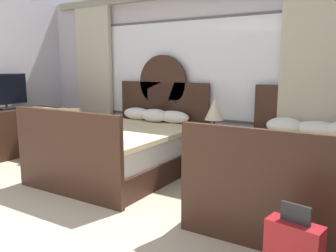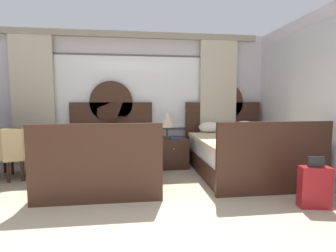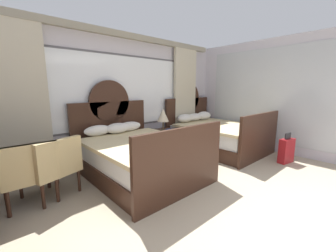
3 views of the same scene
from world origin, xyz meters
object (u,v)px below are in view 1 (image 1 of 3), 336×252
(table_lamp_on_nightstand, at_px, (214,110))
(tv_flatscreen, at_px, (5,92))
(bed_near_mirror, at_px, (300,173))
(bed_near_window, at_px, (126,147))
(book_on_nightstand, at_px, (219,136))
(nightstand_between_beds, at_px, (219,156))
(armchair_by_window_centre, at_px, (58,128))
(armchair_by_window_right, at_px, (58,128))
(armchair_by_window_left, at_px, (69,130))

(table_lamp_on_nightstand, bearing_deg, tv_flatscreen, -164.83)
(bed_near_mirror, height_order, table_lamp_on_nightstand, bed_near_mirror)
(bed_near_window, xyz_separation_m, table_lamp_on_nightstand, (1.10, 0.59, 0.55))
(bed_near_window, distance_m, book_on_nightstand, 1.34)
(nightstand_between_beds, bearing_deg, bed_near_window, -153.73)
(bed_near_mirror, xyz_separation_m, table_lamp_on_nightstand, (-1.27, 0.58, 0.55))
(bed_near_mirror, xyz_separation_m, nightstand_between_beds, (-1.19, 0.58, -0.09))
(bed_near_mirror, xyz_separation_m, armchair_by_window_centre, (-3.98, 0.17, 0.10))
(bed_near_mirror, bearing_deg, nightstand_between_beds, 153.99)
(nightstand_between_beds, xyz_separation_m, tv_flatscreen, (-3.43, -0.90, 0.82))
(book_on_nightstand, distance_m, armchair_by_window_right, 2.86)
(nightstand_between_beds, height_order, armchair_by_window_left, armchair_by_window_left)
(book_on_nightstand, xyz_separation_m, armchair_by_window_right, (-2.84, -0.29, -0.11))
(bed_near_window, distance_m, tv_flatscreen, 2.39)
(book_on_nightstand, xyz_separation_m, tv_flatscreen, (-3.48, -0.79, 0.52))
(nightstand_between_beds, distance_m, armchair_by_window_left, 2.56)
(armchair_by_window_left, height_order, armchair_by_window_right, same)
(book_on_nightstand, distance_m, tv_flatscreen, 3.61)
(armchair_by_window_left, relative_size, armchair_by_window_right, 1.00)
(nightstand_between_beds, distance_m, book_on_nightstand, 0.33)
(armchair_by_window_left, bearing_deg, nightstand_between_beds, 9.20)
(bed_near_mirror, relative_size, armchair_by_window_left, 2.48)
(bed_near_mirror, distance_m, armchair_by_window_left, 3.71)
(table_lamp_on_nightstand, bearing_deg, bed_near_mirror, -24.55)
(bed_near_mirror, relative_size, table_lamp_on_nightstand, 4.15)
(table_lamp_on_nightstand, height_order, tv_flatscreen, tv_flatscreen)
(bed_near_window, distance_m, armchair_by_window_left, 1.35)
(armchair_by_window_right, bearing_deg, table_lamp_on_nightstand, 8.71)
(bed_near_mirror, distance_m, table_lamp_on_nightstand, 1.50)
(nightstand_between_beds, distance_m, table_lamp_on_nightstand, 0.65)
(book_on_nightstand, bearing_deg, table_lamp_on_nightstand, 138.11)
(nightstand_between_beds, relative_size, armchair_by_window_right, 0.72)
(armchair_by_window_left, xyz_separation_m, armchair_by_window_right, (-0.27, -0.00, 0.00))
(book_on_nightstand, bearing_deg, armchair_by_window_centre, -174.11)
(book_on_nightstand, bearing_deg, tv_flatscreen, -167.28)
(table_lamp_on_nightstand, height_order, book_on_nightstand, table_lamp_on_nightstand)
(nightstand_between_beds, relative_size, armchair_by_window_left, 0.72)
(bed_near_mirror, height_order, armchair_by_window_centre, bed_near_mirror)
(bed_near_window, height_order, nightstand_between_beds, bed_near_window)
(tv_flatscreen, distance_m, armchair_by_window_right, 1.03)
(tv_flatscreen, bearing_deg, bed_near_window, 8.09)
(book_on_nightstand, height_order, armchair_by_window_right, armchair_by_window_right)
(table_lamp_on_nightstand, bearing_deg, bed_near_window, -151.84)
(bed_near_mirror, bearing_deg, table_lamp_on_nightstand, 155.45)
(bed_near_mirror, height_order, nightstand_between_beds, bed_near_mirror)
(armchair_by_window_left, xyz_separation_m, armchair_by_window_centre, (-0.28, -0.00, 0.00))
(armchair_by_window_right, bearing_deg, nightstand_between_beds, 8.39)
(bed_near_mirror, height_order, armchair_by_window_right, bed_near_mirror)
(bed_near_mirror, relative_size, book_on_nightstand, 8.25)
(nightstand_between_beds, height_order, armchair_by_window_right, armchair_by_window_right)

